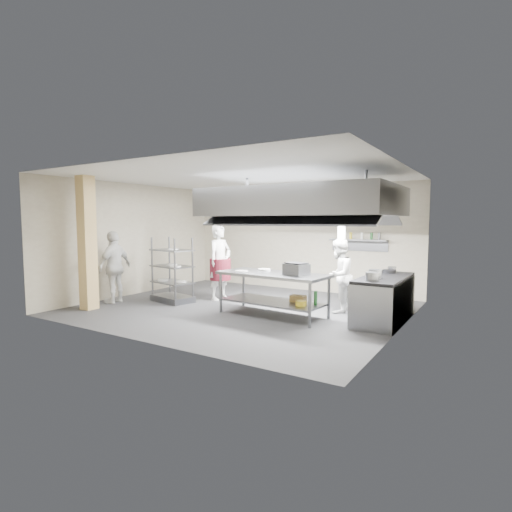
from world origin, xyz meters
The scene contains 23 objects.
floor centered at (0.00, 0.00, 0.00)m, with size 7.00×7.00×0.00m, color #28282A.
ceiling centered at (0.00, 0.00, 3.00)m, with size 7.00×7.00×0.00m, color silver.
wall_back centered at (0.00, 3.00, 1.50)m, with size 7.00×7.00×0.00m, color #9E947E.
wall_left centered at (-3.50, 0.00, 1.50)m, with size 6.00×6.00×0.00m, color #9E947E.
wall_right centered at (3.50, 0.00, 1.50)m, with size 6.00×6.00×0.00m, color #9E947E.
column centered at (-2.90, -1.90, 1.50)m, with size 0.30×0.30×3.00m, color tan.
exhaust_hood centered at (1.30, 0.40, 2.40)m, with size 4.00×2.50×0.60m, color slate.
hood_strip_a centered at (0.40, 0.40, 2.08)m, with size 1.60×0.12×0.04m, color white.
hood_strip_b centered at (2.20, 0.40, 2.08)m, with size 1.60×0.12×0.04m, color white.
wall_shelf centered at (1.80, 2.84, 1.50)m, with size 1.50×0.28×0.04m, color slate.
island centered at (0.97, -0.26, 0.46)m, with size 2.35×0.98×0.91m, color slate, non-canonical shape.
island_worktop centered at (0.97, -0.26, 0.88)m, with size 2.35×0.98×0.06m, color slate.
island_undershelf centered at (0.97, -0.26, 0.30)m, with size 2.16×0.88×0.04m, color slate.
pass_rack centered at (-1.88, -0.28, 0.80)m, with size 1.06×0.62×1.59m, color gray, non-canonical shape.
cooking_range centered at (3.08, 0.50, 0.42)m, with size 0.80×2.00×0.84m, color gray.
range_top centered at (3.08, 0.50, 0.87)m, with size 0.78×1.96×0.06m, color black.
chef_head centered at (-1.03, 0.56, 0.95)m, with size 0.70×0.46×1.91m, color white.
chef_line centered at (2.03, 0.81, 0.81)m, with size 0.78×0.61×1.61m, color silver.
chef_plating centered at (-3.00, -1.10, 0.88)m, with size 1.03×0.43×1.76m, color white.
griddle centered at (1.51, -0.26, 1.02)m, with size 0.46×0.36×0.22m, color slate.
wicker_basket centered at (1.48, -0.10, 0.39)m, with size 0.31×0.21×0.14m, color olive.
stockpot centered at (2.99, 0.15, 0.98)m, with size 0.24×0.24×0.17m, color gray.
plate_stack centered at (-1.88, -0.28, 0.51)m, with size 0.28×0.28×0.05m, color white.
Camera 1 is at (5.04, -7.51, 1.99)m, focal length 28.00 mm.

